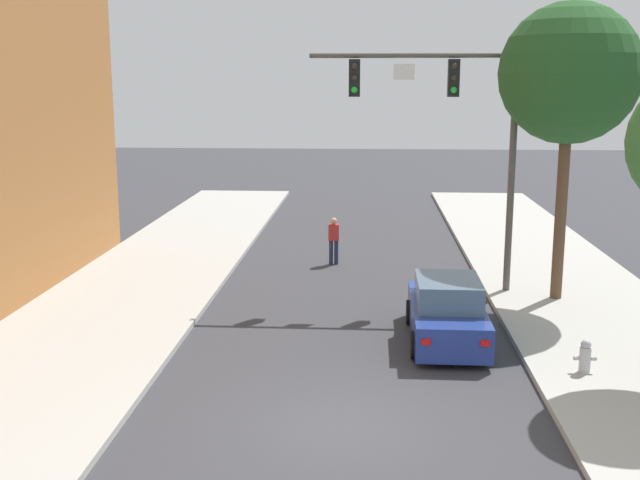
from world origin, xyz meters
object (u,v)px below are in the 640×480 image
object	(u,v)px
pedestrian_crossing_road	(334,239)
fire_hydrant	(585,356)
street_tree_second	(569,74)
car_lead_blue	(447,313)
traffic_signal_mast	(456,114)

from	to	relation	value
pedestrian_crossing_road	fire_hydrant	distance (m)	11.79
street_tree_second	fire_hydrant	bearing A→B (deg)	-97.27
car_lead_blue	street_tree_second	world-z (taller)	street_tree_second
pedestrian_crossing_road	fire_hydrant	xyz separation A→B (m)	(5.82, -10.25, -0.41)
traffic_signal_mast	pedestrian_crossing_road	xyz separation A→B (m)	(-3.65, 3.60, -4.40)
traffic_signal_mast	fire_hydrant	distance (m)	8.48
traffic_signal_mast	fire_hydrant	size ratio (longest dim) A/B	10.42
pedestrian_crossing_road	fire_hydrant	size ratio (longest dim) A/B	2.28
traffic_signal_mast	car_lead_blue	distance (m)	6.36
car_lead_blue	street_tree_second	bearing A→B (deg)	46.15
pedestrian_crossing_road	street_tree_second	size ratio (longest dim) A/B	0.20
car_lead_blue	pedestrian_crossing_road	distance (m)	8.57
traffic_signal_mast	pedestrian_crossing_road	bearing A→B (deg)	135.37
car_lead_blue	pedestrian_crossing_road	bearing A→B (deg)	111.34
fire_hydrant	traffic_signal_mast	bearing A→B (deg)	108.11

